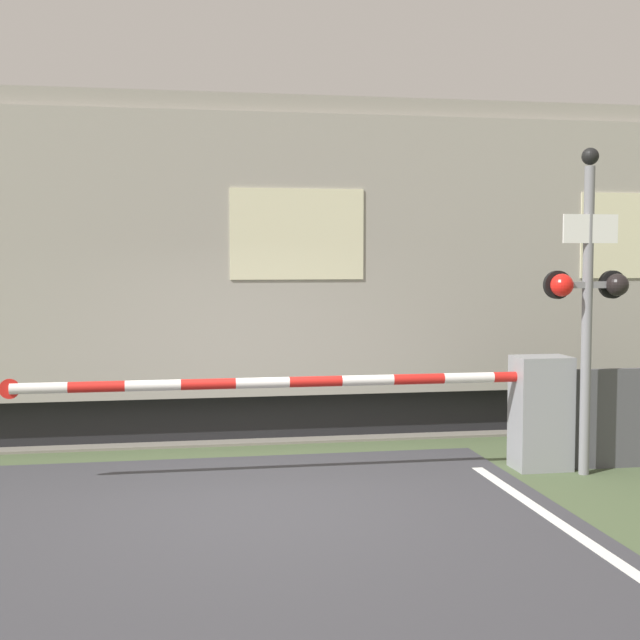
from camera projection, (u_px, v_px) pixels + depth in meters
ground_plane at (262, 505)px, 8.32m from camera, size 80.00×80.00×0.00m
track_bed at (230, 421)px, 12.51m from camera, size 36.00×3.20×0.13m
train at (281, 265)px, 12.49m from camera, size 16.56×3.12×4.32m
crossing_barrier at (500, 407)px, 9.64m from camera, size 5.96×0.44×1.24m
signal_post at (588, 290)px, 9.38m from camera, size 0.92×0.26×3.46m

